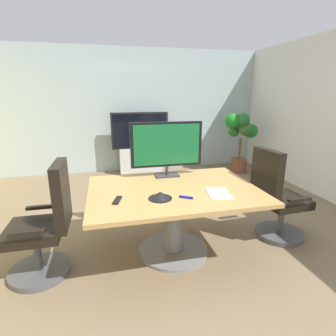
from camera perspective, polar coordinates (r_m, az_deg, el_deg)
The scene contains 12 objects.
ground_plane at distance 3.16m, azimuth -0.50°, elevation -16.24°, with size 7.61×7.61×0.00m, color #7A664C.
wall_back_glass_partition at distance 5.96m, azimuth -7.86°, elevation 12.06°, with size 5.81×0.10×2.62m, color #9EB2B7.
conference_table at distance 2.80m, azimuth 1.21°, elevation -8.10°, with size 1.72×1.24×0.74m.
office_chair_left at distance 2.76m, azimuth -24.94°, elevation -12.04°, with size 0.60×0.57×1.09m.
office_chair_right at distance 3.36m, azimuth 22.35°, elevation -6.78°, with size 0.61×0.59×1.09m.
tv_monitor at distance 3.06m, azimuth -0.29°, elevation 4.79°, with size 0.84×0.18×0.64m.
wall_display_unit at distance 5.74m, azimuth -5.96°, elevation 3.24°, with size 1.20×0.36×1.31m.
potted_plant at distance 5.91m, azimuth 15.46°, elevation 7.16°, with size 0.74×0.57×1.29m.
conference_phone at distance 2.46m, azimuth -1.70°, elevation -5.98°, with size 0.22×0.22×0.07m.
remote_control at distance 2.46m, azimuth -10.89°, elevation -6.83°, with size 0.05×0.17×0.02m, color black.
whiteboard_marker at distance 2.48m, azimuth 3.93°, elevation -6.33°, with size 0.13×0.02×0.02m, color #1919A5.
paper_notepad at distance 2.63m, azimuth 10.91°, elevation -5.41°, with size 0.21×0.30×0.01m, color white.
Camera 1 is at (-0.60, -2.62, 1.67)m, focal length 28.21 mm.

